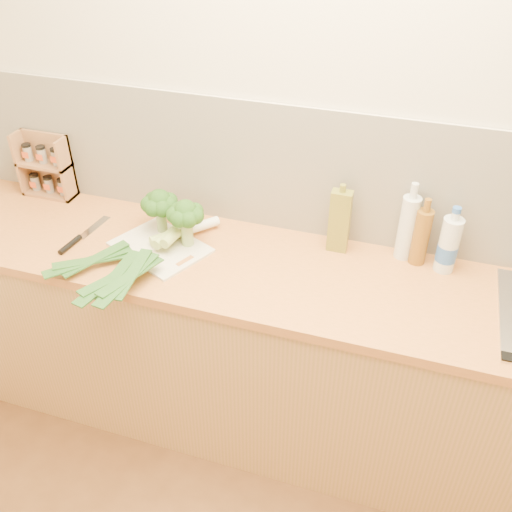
% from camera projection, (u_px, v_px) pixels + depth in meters
% --- Properties ---
extents(room_shell, '(3.50, 3.50, 3.50)m').
position_uv_depth(room_shell, '(317.00, 175.00, 2.23)').
color(room_shell, beige).
rests_on(room_shell, ground).
extents(counter, '(3.20, 0.62, 0.90)m').
position_uv_depth(counter, '(291.00, 356.00, 2.43)').
color(counter, '#B9834D').
rests_on(counter, ground).
extents(chopping_board, '(0.44, 0.39, 0.01)m').
position_uv_depth(chopping_board, '(160.00, 247.00, 2.29)').
color(chopping_board, silver).
rests_on(chopping_board, counter).
extents(broccoli_left, '(0.15, 0.15, 0.19)m').
position_uv_depth(broccoli_left, '(160.00, 204.00, 2.30)').
color(broccoli_left, '#8BA862').
rests_on(broccoli_left, chopping_board).
extents(broccoli_right, '(0.15, 0.15, 0.20)m').
position_uv_depth(broccoli_right, '(186.00, 215.00, 2.22)').
color(broccoli_right, '#8BA862').
rests_on(broccoli_right, chopping_board).
extents(leek_front, '(0.51, 0.58, 0.04)m').
position_uv_depth(leek_front, '(155.00, 240.00, 2.28)').
color(leek_front, white).
rests_on(leek_front, chopping_board).
extents(leek_mid, '(0.22, 0.69, 0.04)m').
position_uv_depth(leek_mid, '(157.00, 244.00, 2.22)').
color(leek_mid, white).
rests_on(leek_mid, chopping_board).
extents(leek_back, '(0.15, 0.66, 0.04)m').
position_uv_depth(leek_back, '(163.00, 245.00, 2.19)').
color(leek_back, white).
rests_on(leek_back, chopping_board).
extents(chefs_knife, '(0.06, 0.31, 0.02)m').
position_uv_depth(chefs_knife, '(76.00, 240.00, 2.32)').
color(chefs_knife, silver).
rests_on(chefs_knife, counter).
extents(spice_rack, '(0.24, 0.10, 0.29)m').
position_uv_depth(spice_rack, '(47.00, 169.00, 2.58)').
color(spice_rack, '#A66C47').
rests_on(spice_rack, counter).
extents(oil_tin, '(0.08, 0.05, 0.29)m').
position_uv_depth(oil_tin, '(340.00, 221.00, 2.21)').
color(oil_tin, olive).
rests_on(oil_tin, counter).
extents(glass_bottle, '(0.07, 0.07, 0.32)m').
position_uv_depth(glass_bottle, '(407.00, 227.00, 2.17)').
color(glass_bottle, silver).
rests_on(glass_bottle, counter).
extents(amber_bottle, '(0.06, 0.06, 0.28)m').
position_uv_depth(amber_bottle, '(421.00, 236.00, 2.15)').
color(amber_bottle, brown).
rests_on(amber_bottle, counter).
extents(water_bottle, '(0.08, 0.08, 0.25)m').
position_uv_depth(water_bottle, '(448.00, 246.00, 2.12)').
color(water_bottle, silver).
rests_on(water_bottle, counter).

